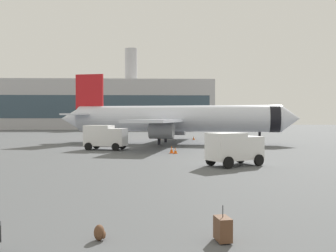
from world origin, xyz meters
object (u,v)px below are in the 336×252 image
object	(u,v)px
cargo_van	(234,147)
safety_cone_outer	(160,138)
airplane_at_gate	(174,119)
safety_cone_mid	(172,150)
service_truck	(105,136)
rolling_suitcase	(223,229)
safety_cone_near	(194,138)
traveller_backpack	(100,233)
safety_cone_far	(175,151)

from	to	relation	value
cargo_van	safety_cone_outer	world-z (taller)	cargo_van
airplane_at_gate	cargo_van	distance (m)	25.31
airplane_at_gate	cargo_van	xyz separation A→B (m)	(3.33, -24.99, -2.21)
airplane_at_gate	safety_cone_mid	bearing A→B (deg)	-94.24
service_truck	rolling_suitcase	world-z (taller)	service_truck
safety_cone_near	traveller_backpack	bearing A→B (deg)	-99.39
service_truck	airplane_at_gate	bearing A→B (deg)	49.25
safety_cone_outer	safety_cone_far	bearing A→B (deg)	-86.99
service_truck	cargo_van	size ratio (longest dim) A/B	1.08
airplane_at_gate	safety_cone_mid	xyz separation A→B (m)	(-1.09, -14.68, -3.26)
cargo_van	safety_cone_mid	xyz separation A→B (m)	(-4.42, 10.31, -1.05)
airplane_at_gate	traveller_backpack	size ratio (longest dim) A/B	73.92
service_truck	cargo_van	distance (m)	19.13
safety_cone_near	safety_cone_far	xyz separation A→B (m)	(-4.58, -24.24, 0.01)
cargo_van	safety_cone_far	distance (m)	10.78
service_truck	safety_cone_near	bearing A→B (deg)	56.84
cargo_van	safety_cone_near	distance (m)	34.19
safety_cone_mid	service_truck	bearing A→B (deg)	149.42
service_truck	safety_cone_outer	distance (m)	20.91
service_truck	rolling_suitcase	bearing A→B (deg)	-76.12
safety_cone_far	rolling_suitcase	world-z (taller)	rolling_suitcase
cargo_van	rolling_suitcase	size ratio (longest dim) A/B	4.38
safety_cone_near	rolling_suitcase	distance (m)	51.54
airplane_at_gate	rolling_suitcase	bearing A→B (deg)	-91.15
airplane_at_gate	cargo_van	bearing A→B (deg)	-82.41
cargo_van	safety_cone_far	size ratio (longest dim) A/B	7.41
safety_cone_outer	traveller_backpack	bearing A→B (deg)	-92.86
service_truck	safety_cone_mid	distance (m)	8.98
service_truck	safety_cone_far	distance (m)	9.51
safety_cone_mid	safety_cone_outer	distance (m)	24.29
cargo_van	traveller_backpack	xyz separation A→B (m)	(-7.89, -16.90, -1.22)
safety_cone_outer	traveller_backpack	size ratio (longest dim) A/B	1.38
safety_cone_far	safety_cone_near	bearing A→B (deg)	79.30
service_truck	cargo_van	xyz separation A→B (m)	(12.08, -14.83, -0.16)
service_truck	cargo_van	bearing A→B (deg)	-50.84
traveller_backpack	safety_cone_far	bearing A→B (deg)	81.80
airplane_at_gate	safety_cone_outer	world-z (taller)	airplane_at_gate
airplane_at_gate	safety_cone_mid	size ratio (longest dim) A/B	44.28
service_truck	safety_cone_outer	size ratio (longest dim) A/B	7.84
safety_cone_outer	safety_cone_mid	bearing A→B (deg)	-87.86
safety_cone_outer	rolling_suitcase	bearing A→B (deg)	-88.72
safety_cone_outer	rolling_suitcase	xyz separation A→B (m)	(1.15, -51.74, 0.06)
airplane_at_gate	safety_cone_far	bearing A→B (deg)	-92.65
safety_cone_far	rolling_suitcase	bearing A→B (deg)	-90.31
safety_cone_mid	safety_cone_outer	world-z (taller)	safety_cone_mid
cargo_van	rolling_suitcase	bearing A→B (deg)	-103.67
safety_cone_far	rolling_suitcase	distance (m)	27.09
service_truck	safety_cone_far	size ratio (longest dim) A/B	8.00
safety_cone_near	traveller_backpack	world-z (taller)	safety_cone_near
safety_cone_far	safety_cone_outer	bearing A→B (deg)	93.01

